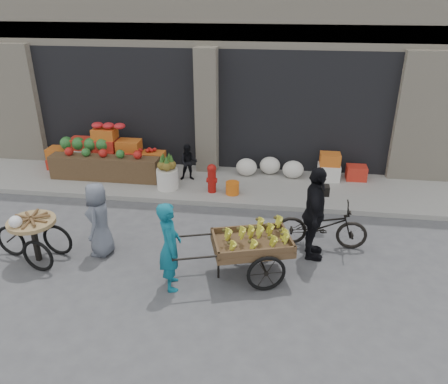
# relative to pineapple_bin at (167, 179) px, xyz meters

# --- Properties ---
(ground) EXTENTS (80.00, 80.00, 0.00)m
(ground) POSITION_rel_pineapple_bin_xyz_m (0.75, -3.60, -0.37)
(ground) COLOR #424244
(ground) RESTS_ON ground
(sidewalk) EXTENTS (18.00, 2.20, 0.12)m
(sidewalk) POSITION_rel_pineapple_bin_xyz_m (0.75, 0.50, -0.31)
(sidewalk) COLOR gray
(sidewalk) RESTS_ON ground
(building) EXTENTS (14.00, 6.45, 7.00)m
(building) POSITION_rel_pineapple_bin_xyz_m (0.75, 4.43, 3.00)
(building) COLOR beige
(building) RESTS_ON ground
(fruit_display) EXTENTS (3.10, 1.12, 1.24)m
(fruit_display) POSITION_rel_pineapple_bin_xyz_m (-1.73, 0.78, 0.30)
(fruit_display) COLOR red
(fruit_display) RESTS_ON sidewalk
(pineapple_bin) EXTENTS (0.52, 0.52, 0.50)m
(pineapple_bin) POSITION_rel_pineapple_bin_xyz_m (0.00, 0.00, 0.00)
(pineapple_bin) COLOR silver
(pineapple_bin) RESTS_ON sidewalk
(fire_hydrant) EXTENTS (0.22, 0.22, 0.71)m
(fire_hydrant) POSITION_rel_pineapple_bin_xyz_m (1.10, -0.05, 0.13)
(fire_hydrant) COLOR #A5140F
(fire_hydrant) RESTS_ON sidewalk
(orange_bucket) EXTENTS (0.32, 0.32, 0.30)m
(orange_bucket) POSITION_rel_pineapple_bin_xyz_m (1.60, -0.10, -0.10)
(orange_bucket) COLOR orange
(orange_bucket) RESTS_ON sidewalk
(right_bay_goods) EXTENTS (3.35, 0.60, 0.70)m
(right_bay_goods) POSITION_rel_pineapple_bin_xyz_m (3.36, 1.10, 0.04)
(right_bay_goods) COLOR silver
(right_bay_goods) RESTS_ON sidewalk
(seated_person) EXTENTS (0.51, 0.43, 0.93)m
(seated_person) POSITION_rel_pineapple_bin_xyz_m (0.40, 0.60, 0.21)
(seated_person) COLOR black
(seated_person) RESTS_ON sidewalk
(banana_cart) EXTENTS (2.39, 1.48, 0.93)m
(banana_cart) POSITION_rel_pineapple_bin_xyz_m (2.24, -3.11, 0.31)
(banana_cart) COLOR brown
(banana_cart) RESTS_ON ground
(vendor_woman) EXTENTS (0.53, 0.65, 1.56)m
(vendor_woman) POSITION_rel_pineapple_bin_xyz_m (0.99, -3.59, 0.41)
(vendor_woman) COLOR #0F6178
(vendor_woman) RESTS_ON ground
(tricycle_cart) EXTENTS (1.46, 0.96, 0.95)m
(tricycle_cart) POSITION_rel_pineapple_bin_xyz_m (-1.64, -3.18, 0.20)
(tricycle_cart) COLOR #9E7F51
(tricycle_cart) RESTS_ON ground
(vendor_grey) EXTENTS (0.52, 0.74, 1.43)m
(vendor_grey) POSITION_rel_pineapple_bin_xyz_m (-0.55, -2.77, 0.35)
(vendor_grey) COLOR slate
(vendor_grey) RESTS_ON ground
(bicycle) EXTENTS (1.73, 0.64, 0.90)m
(bicycle) POSITION_rel_pineapple_bin_xyz_m (3.55, -1.96, 0.08)
(bicycle) COLOR black
(bicycle) RESTS_ON ground
(cyclist) EXTENTS (0.46, 1.05, 1.78)m
(cyclist) POSITION_rel_pineapple_bin_xyz_m (3.35, -2.36, 0.52)
(cyclist) COLOR black
(cyclist) RESTS_ON ground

